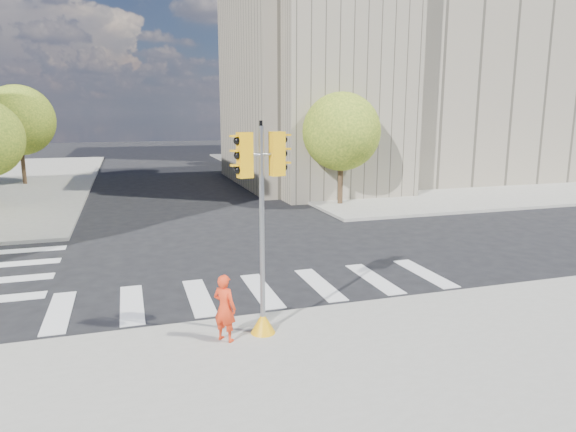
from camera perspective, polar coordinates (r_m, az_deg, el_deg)
The scene contains 12 objects.
ground at distance 16.89m, azimuth -4.37°, elevation -6.05°, with size 160.00×160.00×0.00m, color black.
sidewalk_far_right at distance 48.18m, azimuth 12.00°, elevation 5.23°, with size 28.00×40.00×0.15m, color gray.
civic_building at distance 39.83m, azimuth 11.73°, elevation 14.36°, with size 26.00×16.00×19.39m.
office_tower at distance 63.91m, azimuth 6.78°, elevation 20.29°, with size 20.00×18.00×30.00m, color #9EA0A3.
tree_lw_far at distance 40.30m, azimuth -27.75°, elevation 9.39°, with size 4.80×4.80×6.95m.
tree_re_near at distance 28.02m, azimuth 5.95°, elevation 9.30°, with size 4.20×4.20×6.16m.
tree_re_mid at distance 39.31m, azimuth -1.10°, elevation 10.39°, with size 4.60×4.60×6.66m.
tree_re_far at distance 50.94m, azimuth -4.98°, elevation 10.04°, with size 4.00×4.00×5.88m.
lamp_near at distance 31.90m, azimuth 3.91°, elevation 10.53°, with size 0.35×0.18×8.11m.
lamp_far at distance 45.22m, azimuth -2.67°, elevation 10.80°, with size 0.35×0.18×8.11m.
traffic_signal at distance 11.29m, azimuth -2.89°, elevation -3.42°, with size 1.08×0.56×4.75m.
photographer at distance 11.39m, azimuth -7.05°, elevation -10.09°, with size 0.55×0.36×1.51m, color red.
Camera 1 is at (-3.61, -15.70, 5.06)m, focal length 32.00 mm.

